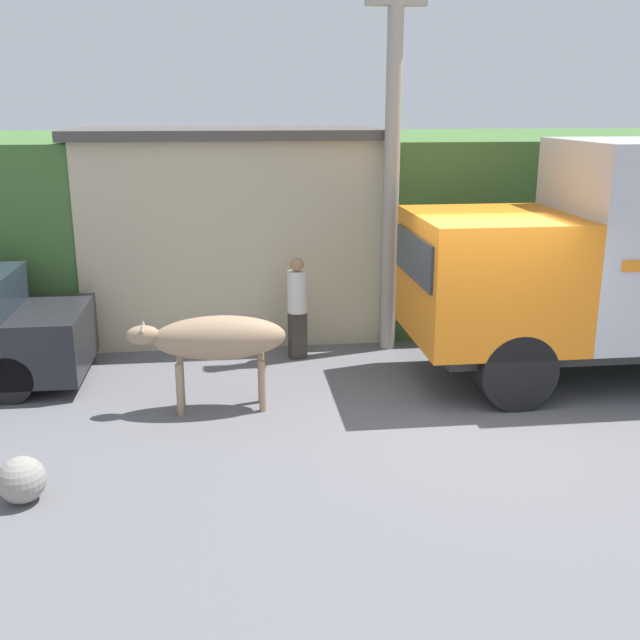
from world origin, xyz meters
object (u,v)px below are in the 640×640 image
object	(u,v)px
pedestrian_on_hill	(297,303)
utility_pole	(392,155)
brown_cow	(216,339)
roadside_rock	(22,480)

from	to	relation	value
pedestrian_on_hill	utility_pole	bearing A→B (deg)	173.75
utility_pole	brown_cow	bearing A→B (deg)	-140.36
pedestrian_on_hill	roadside_rock	size ratio (longest dim) A/B	3.37
pedestrian_on_hill	brown_cow	bearing A→B (deg)	38.39
roadside_rock	pedestrian_on_hill	bearing A→B (deg)	52.45
pedestrian_on_hill	roadside_rock	xyz separation A→B (m)	(-3.15, -4.10, -0.65)
pedestrian_on_hill	roadside_rock	distance (m)	5.22
roadside_rock	brown_cow	bearing A→B (deg)	48.49
brown_cow	roadside_rock	xyz separation A→B (m)	(-1.93, -2.18, -0.71)
brown_cow	roadside_rock	bearing A→B (deg)	-133.34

